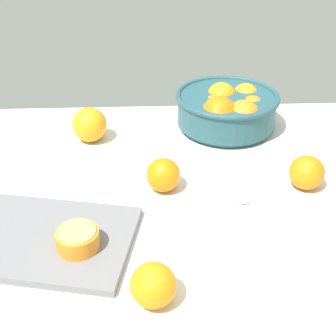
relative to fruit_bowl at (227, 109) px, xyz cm
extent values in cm
cube|color=silver|center=(-14.99, -29.89, -6.80)|extent=(111.18, 87.54, 3.00)
cylinder|color=#234C56|center=(-0.09, 0.57, -4.70)|extent=(22.46, 22.46, 1.20)
cylinder|color=#234C56|center=(-0.09, 0.57, -0.45)|extent=(24.41, 24.41, 7.31)
torus|color=#234C56|center=(-0.09, 0.57, 3.20)|extent=(25.61, 25.61, 1.20)
sphere|color=orange|center=(5.90, -1.20, 0.43)|extent=(6.65, 6.65, 6.65)
sphere|color=orange|center=(5.31, 4.77, 1.13)|extent=(6.92, 6.92, 6.92)
sphere|color=orange|center=(-1.10, 3.68, 1.64)|extent=(7.51, 7.51, 7.51)
sphere|color=orange|center=(-2.83, 2.42, -0.47)|extent=(6.71, 6.71, 6.71)
sphere|color=orange|center=(-3.73, 0.13, 0.01)|extent=(6.88, 6.88, 6.88)
sphere|color=orange|center=(-2.92, -5.49, 1.19)|extent=(8.68, 8.68, 8.68)
sphere|color=orange|center=(2.79, -6.21, 0.84)|extent=(8.06, 8.06, 8.06)
cube|color=slate|center=(-40.17, -40.86, -4.58)|extent=(38.18, 27.31, 1.44)
cylinder|color=orange|center=(-31.65, -44.39, -2.25)|extent=(7.21, 7.21, 3.21)
cylinder|color=#FBB660|center=(-31.65, -44.39, -0.50)|extent=(6.35, 6.35, 0.30)
sphere|color=orange|center=(-33.70, -4.82, -1.16)|extent=(8.29, 8.29, 8.29)
sphere|color=orange|center=(12.06, -26.78, -1.77)|extent=(7.07, 7.07, 7.07)
sphere|color=orange|center=(-19.30, -55.27, -1.87)|extent=(6.86, 6.86, 6.86)
sphere|color=orange|center=(-16.87, -26.26, -1.86)|extent=(6.89, 6.89, 6.89)
ellipsoid|color=silver|center=(-1.87, -31.28, -4.80)|extent=(3.88, 3.50, 1.00)
cylinder|color=silver|center=(-7.98, -27.94, -4.95)|extent=(9.74, 5.76, 0.70)
camera|label=1|loc=(-19.15, -101.13, 47.62)|focal=47.99mm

